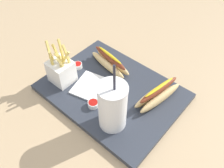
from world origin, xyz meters
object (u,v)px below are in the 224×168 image
(hot_dog_2, at_px, (158,94))
(ketchup_cup_1, at_px, (94,104))
(soda_cup, at_px, (112,106))
(napkin_stack, at_px, (93,87))
(ketchup_cup_2, at_px, (78,65))
(hot_dog_1, at_px, (110,62))
(fries_basket, at_px, (61,71))

(hot_dog_2, relative_size, ketchup_cup_1, 5.33)
(soda_cup, height_order, napkin_stack, soda_cup)
(hot_dog_2, bearing_deg, ketchup_cup_1, -130.62)
(soda_cup, distance_m, ketchup_cup_1, 0.11)
(ketchup_cup_1, height_order, ketchup_cup_2, same)
(ketchup_cup_1, bearing_deg, hot_dog_1, 116.24)
(ketchup_cup_2, height_order, napkin_stack, ketchup_cup_2)
(fries_basket, bearing_deg, ketchup_cup_2, 95.22)
(hot_dog_1, distance_m, ketchup_cup_1, 0.20)
(napkin_stack, bearing_deg, fries_basket, -158.19)
(fries_basket, height_order, ketchup_cup_1, fries_basket)
(hot_dog_1, distance_m, hot_dog_2, 0.23)
(soda_cup, bearing_deg, hot_dog_1, 133.15)
(hot_dog_1, height_order, hot_dog_2, hot_dog_2)
(ketchup_cup_2, bearing_deg, soda_cup, -21.17)
(hot_dog_2, bearing_deg, fries_basket, -154.28)
(fries_basket, xyz_separation_m, hot_dog_1, (0.08, 0.17, -0.02))
(hot_dog_2, distance_m, napkin_stack, 0.23)
(soda_cup, xyz_separation_m, napkin_stack, (-0.15, 0.06, -0.08))
(hot_dog_2, xyz_separation_m, ketchup_cup_2, (-0.32, -0.07, -0.02))
(hot_dog_2, xyz_separation_m, napkin_stack, (-0.20, -0.11, -0.02))
(fries_basket, relative_size, hot_dog_1, 0.84)
(ketchup_cup_1, distance_m, ketchup_cup_2, 0.21)
(ketchup_cup_2, bearing_deg, napkin_stack, -18.50)
(soda_cup, relative_size, fries_basket, 1.54)
(hot_dog_2, bearing_deg, soda_cup, -107.28)
(soda_cup, relative_size, hot_dog_2, 1.28)
(soda_cup, distance_m, hot_dog_1, 0.27)
(fries_basket, xyz_separation_m, ketchup_cup_1, (0.17, -0.01, -0.04))
(soda_cup, xyz_separation_m, hot_dog_2, (0.05, 0.17, -0.06))
(napkin_stack, bearing_deg, hot_dog_2, 27.72)
(hot_dog_2, distance_m, ketchup_cup_2, 0.33)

